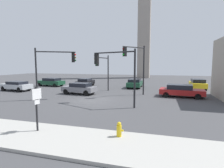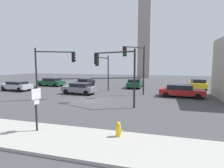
{
  "view_description": "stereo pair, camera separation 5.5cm",
  "coord_description": "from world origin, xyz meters",
  "px_view_note": "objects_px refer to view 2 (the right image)",
  "views": [
    {
      "loc": [
        6.86,
        -16.83,
        3.64
      ],
      "look_at": [
        1.07,
        3.84,
        1.27
      ],
      "focal_mm": 28.61,
      "sensor_mm": 36.0,
      "label": 1
    },
    {
      "loc": [
        6.92,
        -16.81,
        3.64
      ],
      "look_at": [
        1.07,
        3.84,
        1.27
      ],
      "focal_mm": 28.61,
      "sensor_mm": 36.0,
      "label": 2
    }
  ],
  "objects_px": {
    "fire_hydrant": "(118,129)",
    "car_3": "(181,90)",
    "direction_sign": "(36,104)",
    "car_0": "(135,83)",
    "traffic_light_3": "(114,65)",
    "car_5": "(51,82)",
    "car_6": "(198,84)",
    "car_1": "(80,88)",
    "car_2": "(86,82)",
    "traffic_light_1": "(55,64)",
    "traffic_light_0": "(103,66)",
    "traffic_light_2": "(135,60)",
    "car_4": "(16,86)"
  },
  "relations": [
    {
      "from": "car_1",
      "to": "car_2",
      "type": "distance_m",
      "value": 7.76
    },
    {
      "from": "traffic_light_3",
      "to": "car_0",
      "type": "xyz_separation_m",
      "value": [
        0.09,
        12.34,
        -2.85
      ]
    },
    {
      "from": "traffic_light_0",
      "to": "car_0",
      "type": "distance_m",
      "value": 7.01
    },
    {
      "from": "traffic_light_1",
      "to": "car_5",
      "type": "distance_m",
      "value": 12.77
    },
    {
      "from": "traffic_light_1",
      "to": "car_3",
      "type": "bearing_deg",
      "value": -8.12
    },
    {
      "from": "traffic_light_3",
      "to": "car_5",
      "type": "height_order",
      "value": "traffic_light_3"
    },
    {
      "from": "car_0",
      "to": "car_6",
      "type": "xyz_separation_m",
      "value": [
        9.15,
        0.79,
        0.06
      ]
    },
    {
      "from": "direction_sign",
      "to": "car_3",
      "type": "height_order",
      "value": "direction_sign"
    },
    {
      "from": "car_1",
      "to": "car_2",
      "type": "bearing_deg",
      "value": -66.34
    },
    {
      "from": "traffic_light_1",
      "to": "car_0",
      "type": "distance_m",
      "value": 13.66
    },
    {
      "from": "fire_hydrant",
      "to": "car_0",
      "type": "height_order",
      "value": "car_0"
    },
    {
      "from": "traffic_light_2",
      "to": "car_5",
      "type": "distance_m",
      "value": 16.43
    },
    {
      "from": "direction_sign",
      "to": "car_0",
      "type": "relative_size",
      "value": 0.52
    },
    {
      "from": "traffic_light_2",
      "to": "traffic_light_1",
      "type": "bearing_deg",
      "value": -21.14
    },
    {
      "from": "car_6",
      "to": "car_4",
      "type": "bearing_deg",
      "value": 108.96
    },
    {
      "from": "car_2",
      "to": "car_6",
      "type": "xyz_separation_m",
      "value": [
        17.29,
        1.34,
        0.07
      ]
    },
    {
      "from": "car_2",
      "to": "car_6",
      "type": "relative_size",
      "value": 1.02
    },
    {
      "from": "traffic_light_1",
      "to": "car_6",
      "type": "height_order",
      "value": "traffic_light_1"
    },
    {
      "from": "car_3",
      "to": "car_4",
      "type": "xyz_separation_m",
      "value": [
        -21.51,
        -1.07,
        -0.02
      ]
    },
    {
      "from": "car_6",
      "to": "direction_sign",
      "type": "bearing_deg",
      "value": 151.24
    },
    {
      "from": "car_4",
      "to": "car_5",
      "type": "height_order",
      "value": "car_5"
    },
    {
      "from": "traffic_light_2",
      "to": "car_1",
      "type": "relative_size",
      "value": 1.37
    },
    {
      "from": "car_3",
      "to": "car_6",
      "type": "xyz_separation_m",
      "value": [
        2.99,
        7.42,
        0.05
      ]
    },
    {
      "from": "traffic_light_2",
      "to": "car_1",
      "type": "bearing_deg",
      "value": -45.71
    },
    {
      "from": "traffic_light_2",
      "to": "car_0",
      "type": "relative_size",
      "value": 1.28
    },
    {
      "from": "car_5",
      "to": "car_6",
      "type": "distance_m",
      "value": 23.25
    },
    {
      "from": "car_1",
      "to": "car_5",
      "type": "relative_size",
      "value": 0.89
    },
    {
      "from": "direction_sign",
      "to": "car_0",
      "type": "height_order",
      "value": "direction_sign"
    },
    {
      "from": "fire_hydrant",
      "to": "car_6",
      "type": "relative_size",
      "value": 0.18
    },
    {
      "from": "direction_sign",
      "to": "fire_hydrant",
      "type": "height_order",
      "value": "direction_sign"
    },
    {
      "from": "traffic_light_3",
      "to": "car_2",
      "type": "relative_size",
      "value": 1.16
    },
    {
      "from": "direction_sign",
      "to": "traffic_light_2",
      "type": "height_order",
      "value": "traffic_light_2"
    },
    {
      "from": "fire_hydrant",
      "to": "car_3",
      "type": "xyz_separation_m",
      "value": [
        4.04,
        12.95,
        0.24
      ]
    },
    {
      "from": "car_0",
      "to": "car_5",
      "type": "xyz_separation_m",
      "value": [
        -13.97,
        -1.66,
        -0.01
      ]
    },
    {
      "from": "traffic_light_2",
      "to": "car_2",
      "type": "relative_size",
      "value": 1.37
    },
    {
      "from": "direction_sign",
      "to": "car_6",
      "type": "relative_size",
      "value": 0.56
    },
    {
      "from": "fire_hydrant",
      "to": "car_4",
      "type": "xyz_separation_m",
      "value": [
        -17.47,
        11.87,
        0.22
      ]
    },
    {
      "from": "traffic_light_1",
      "to": "car_3",
      "type": "relative_size",
      "value": 1.08
    },
    {
      "from": "direction_sign",
      "to": "car_6",
      "type": "xyz_separation_m",
      "value": [
        11.34,
        20.79,
        -0.77
      ]
    },
    {
      "from": "traffic_light_3",
      "to": "fire_hydrant",
      "type": "xyz_separation_m",
      "value": [
        2.21,
        -7.23,
        -3.08
      ]
    },
    {
      "from": "car_0",
      "to": "car_2",
      "type": "relative_size",
      "value": 1.07
    },
    {
      "from": "traffic_light_3",
      "to": "car_1",
      "type": "height_order",
      "value": "traffic_light_3"
    },
    {
      "from": "traffic_light_0",
      "to": "fire_hydrant",
      "type": "bearing_deg",
      "value": 32.99
    },
    {
      "from": "traffic_light_1",
      "to": "fire_hydrant",
      "type": "distance_m",
      "value": 12.21
    },
    {
      "from": "car_2",
      "to": "car_4",
      "type": "bearing_deg",
      "value": 132.42
    },
    {
      "from": "car_0",
      "to": "car_6",
      "type": "bearing_deg",
      "value": -85.4
    },
    {
      "from": "traffic_light_1",
      "to": "car_6",
      "type": "xyz_separation_m",
      "value": [
        15.69,
        12.4,
        -2.94
      ]
    },
    {
      "from": "car_6",
      "to": "traffic_light_0",
      "type": "bearing_deg",
      "value": 116.43
    },
    {
      "from": "car_2",
      "to": "car_5",
      "type": "height_order",
      "value": "car_5"
    },
    {
      "from": "traffic_light_1",
      "to": "car_3",
      "type": "xyz_separation_m",
      "value": [
        12.71,
        4.98,
        -2.99
      ]
    }
  ]
}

